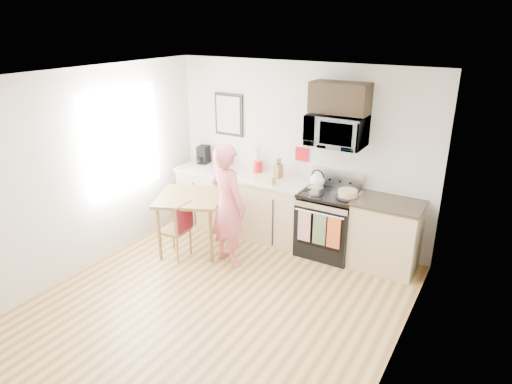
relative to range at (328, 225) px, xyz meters
The scene contains 27 objects.
floor 2.12m from the range, 107.69° to the right, with size 4.60×4.60×0.00m, color olive.
back_wall 1.12m from the range, 152.75° to the left, with size 4.00×0.04×2.60m, color silver.
left_wall 3.40m from the range, 143.09° to the right, with size 0.04×4.60×2.60m, color silver.
right_wall 2.55m from the range, 55.26° to the right, with size 0.04×4.60×2.60m, color silver.
ceiling 3.00m from the range, 107.69° to the right, with size 4.00×4.60×0.04m, color white.
window 3.06m from the range, 155.62° to the right, with size 0.06×1.40×1.50m.
cabinet_left 1.43m from the range, behind, with size 2.10×0.60×0.90m, color tan.
countertop_left 1.51m from the range, behind, with size 2.14×0.64×0.04m, color silver.
cabinet_right 0.80m from the range, ahead, with size 0.84×0.60×0.90m, color tan.
countertop_right 0.93m from the range, ahead, with size 0.88×0.64×0.04m, color black.
range is the anchor object (origin of this frame).
microwave 1.33m from the range, 90.06° to the left, with size 0.76×0.51×0.42m, color #B4B5B9.
upper_cabinet 1.75m from the range, 90.04° to the left, with size 0.76×0.35×0.40m, color black.
wall_art 2.27m from the range, behind, with size 0.50×0.04×0.65m.
wall_trivet 1.09m from the range, 151.92° to the left, with size 0.20×0.02×0.20m, color red.
person 1.46m from the range, 139.46° to the right, with size 0.61×0.40×1.67m, color #B33131.
dining_table 1.96m from the range, 153.48° to the right, with size 1.00×1.00×0.82m.
chair 2.04m from the range, 145.24° to the right, with size 0.40×0.36×0.83m.
knife_block 1.07m from the range, behind, with size 0.09×0.13×0.20m, color brown.
utensil_crock 1.44m from the range, behind, with size 0.13×0.13×0.40m.
fruit_bowl 1.98m from the range, behind, with size 0.27×0.27×0.10m.
milk_carton 2.01m from the range, behind, with size 0.10×0.10×0.28m, color tan.
coffee_maker 2.35m from the range, behind, with size 0.19×0.25×0.28m.
bread_bag 1.09m from the range, 169.73° to the right, with size 0.29×0.14×0.11m, color tan.
cake 0.61m from the range, 13.62° to the right, with size 0.31×0.31×0.10m.
kettle 0.65m from the range, 162.86° to the left, with size 0.21×0.21×0.27m.
pot 0.58m from the range, 132.10° to the right, with size 0.21×0.34×0.10m.
Camera 1 is at (2.68, -3.53, 3.15)m, focal length 32.00 mm.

